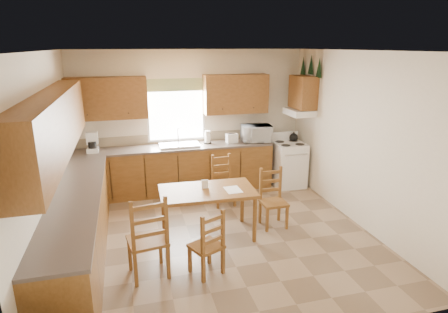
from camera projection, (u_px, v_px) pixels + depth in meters
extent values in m
plane|color=#8A7257|center=(220.00, 235.00, 5.68)|extent=(4.50, 4.50, 0.00)
plane|color=brown|center=(219.00, 51.00, 4.91)|extent=(4.50, 4.50, 0.00)
plane|color=beige|center=(47.00, 162.00, 4.74)|extent=(4.50, 4.50, 0.00)
plane|color=beige|center=(358.00, 140.00, 5.85)|extent=(4.50, 4.50, 0.00)
plane|color=beige|center=(191.00, 120.00, 7.38)|extent=(4.50, 4.50, 0.00)
plane|color=beige|center=(283.00, 217.00, 3.21)|extent=(4.50, 4.50, 0.00)
cube|color=brown|center=(176.00, 170.00, 7.27)|extent=(3.75, 0.60, 0.88)
cube|color=brown|center=(79.00, 229.00, 4.94)|extent=(0.60, 3.60, 0.88)
cube|color=#554842|center=(175.00, 147.00, 7.14)|extent=(3.75, 0.63, 0.04)
cube|color=#554842|center=(75.00, 197.00, 4.81)|extent=(0.63, 3.60, 0.04)
cube|color=gray|center=(173.00, 138.00, 7.38)|extent=(3.75, 0.01, 0.18)
cube|color=brown|center=(107.00, 98.00, 6.70)|extent=(1.41, 0.33, 0.75)
cube|color=brown|center=(236.00, 94.00, 7.29)|extent=(1.25, 0.33, 0.75)
cube|color=brown|center=(54.00, 124.00, 4.50)|extent=(0.33, 3.60, 0.75)
cube|color=brown|center=(303.00, 92.00, 7.18)|extent=(0.33, 0.62, 0.62)
cube|color=white|center=(299.00, 112.00, 7.27)|extent=(0.44, 0.62, 0.12)
cube|color=white|center=(176.00, 111.00, 7.22)|extent=(1.13, 0.02, 1.18)
cube|color=white|center=(176.00, 111.00, 7.22)|extent=(1.05, 0.01, 1.10)
cube|color=#3E672E|center=(175.00, 85.00, 7.05)|extent=(1.19, 0.01, 0.24)
cube|color=silver|center=(179.00, 145.00, 7.15)|extent=(0.75, 0.45, 0.04)
cone|color=black|center=(319.00, 68.00, 6.78)|extent=(0.22, 0.22, 0.36)
cone|color=black|center=(311.00, 64.00, 7.06)|extent=(0.22, 0.22, 0.36)
cone|color=black|center=(303.00, 66.00, 7.37)|extent=(0.22, 0.22, 0.36)
cube|color=white|center=(289.00, 165.00, 7.59)|extent=(0.60, 0.62, 0.87)
cube|color=white|center=(92.00, 143.00, 6.70)|extent=(0.21, 0.25, 0.34)
cylinder|color=white|center=(208.00, 137.00, 7.30)|extent=(0.14, 0.14, 0.25)
cube|color=white|center=(232.00, 138.00, 7.38)|extent=(0.23, 0.16, 0.18)
imported|color=white|center=(256.00, 133.00, 7.46)|extent=(0.59, 0.46, 0.33)
cube|color=brown|center=(208.00, 213.00, 5.57)|extent=(1.41, 0.83, 0.74)
cube|color=brown|center=(147.00, 235.00, 4.56)|extent=(0.52, 0.50, 1.09)
cube|color=brown|center=(206.00, 242.00, 4.63)|extent=(0.47, 0.47, 0.87)
cube|color=brown|center=(224.00, 181.00, 6.67)|extent=(0.40, 0.38, 0.90)
cube|color=brown|center=(274.00, 199.00, 5.85)|extent=(0.39, 0.37, 0.93)
cube|color=white|center=(233.00, 190.00, 5.47)|extent=(0.23, 0.30, 0.00)
cube|color=white|center=(205.00, 184.00, 5.51)|extent=(0.10, 0.03, 0.13)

